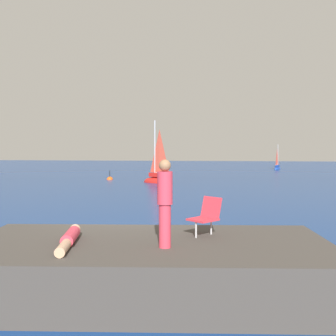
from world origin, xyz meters
TOP-DOWN VIEW (x-y plane):
  - ground_plane at (0.00, 0.00)m, footprint 160.00×160.00m
  - shore_ledge at (1.33, -3.41)m, footprint 7.38×4.06m
  - boulder_seaward at (1.54, -1.79)m, footprint 1.92×2.00m
  - boulder_inland at (2.55, -1.83)m, footprint 1.26×1.18m
  - sailboat_near at (-2.38, 21.01)m, footprint 3.05×2.52m
  - sailboat_far at (10.74, 45.07)m, footprint 1.47×2.09m
  - person_sunbather at (-0.13, -3.83)m, footprint 0.54×1.74m
  - person_standing at (1.70, -3.84)m, footprint 0.28×0.28m
  - beach_chair at (2.43, -2.73)m, footprint 0.75×0.76m
  - marker_buoy at (-7.26, 23.83)m, footprint 0.56×0.56m

SIDE VIEW (x-z plane):
  - ground_plane at x=0.00m, z-range 0.00..0.00m
  - boulder_seaward at x=1.54m, z-range -0.67..0.67m
  - boulder_inland at x=2.55m, z-range -0.31..0.31m
  - marker_buoy at x=-7.26m, z-range -0.56..0.57m
  - sailboat_far at x=10.74m, z-range -1.69..2.10m
  - sailboat_near at x=-2.38m, z-range -2.54..3.16m
  - shore_ledge at x=1.33m, z-range 0.00..1.02m
  - person_sunbather at x=-0.13m, z-range 1.01..1.26m
  - beach_chair at x=2.43m, z-range 1.06..1.86m
  - person_standing at x=1.70m, z-range 1.08..2.70m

